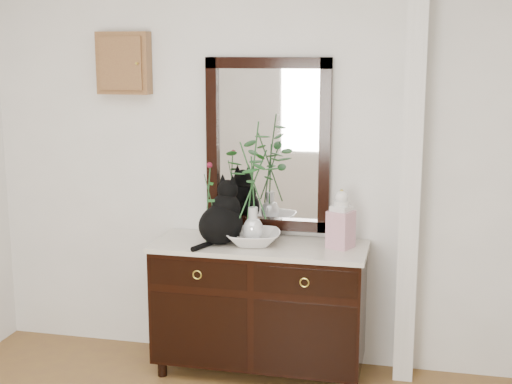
% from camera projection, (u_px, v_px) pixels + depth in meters
% --- Properties ---
extents(wall_back, '(3.60, 0.04, 2.70)m').
position_uv_depth(wall_back, '(253.00, 158.00, 4.58)').
color(wall_back, silver).
rests_on(wall_back, ground).
extents(pilaster, '(0.12, 0.20, 2.70)m').
position_uv_depth(pilaster, '(412.00, 166.00, 4.28)').
color(pilaster, silver).
rests_on(pilaster, ground).
extents(sideboard, '(1.33, 0.52, 0.82)m').
position_uv_depth(sideboard, '(260.00, 302.00, 4.49)').
color(sideboard, black).
rests_on(sideboard, ground).
extents(wall_mirror, '(0.80, 0.06, 1.10)m').
position_uv_depth(wall_mirror, '(268.00, 145.00, 4.53)').
color(wall_mirror, black).
rests_on(wall_mirror, wall_back).
extents(key_cabinet, '(0.35, 0.10, 0.40)m').
position_uv_depth(key_cabinet, '(124.00, 63.00, 4.61)').
color(key_cabinet, brown).
rests_on(key_cabinet, wall_back).
extents(cat, '(0.38, 0.42, 0.40)m').
position_uv_depth(cat, '(221.00, 212.00, 4.41)').
color(cat, black).
rests_on(cat, sideboard).
extents(lotus_bowl, '(0.39, 0.39, 0.08)m').
position_uv_depth(lotus_bowl, '(253.00, 238.00, 4.40)').
color(lotus_bowl, silver).
rests_on(lotus_bowl, sideboard).
extents(vase_branches, '(0.46, 0.46, 0.76)m').
position_uv_depth(vase_branches, '(253.00, 181.00, 4.34)').
color(vase_branches, silver).
rests_on(vase_branches, lotus_bowl).
extents(bud_vase_rose, '(0.07, 0.07, 0.52)m').
position_uv_depth(bud_vase_rose, '(208.00, 202.00, 4.40)').
color(bud_vase_rose, '#2C6A38').
rests_on(bud_vase_rose, sideboard).
extents(ginger_jar, '(0.18, 0.18, 0.36)m').
position_uv_depth(ginger_jar, '(341.00, 218.00, 4.31)').
color(ginger_jar, white).
rests_on(ginger_jar, sideboard).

